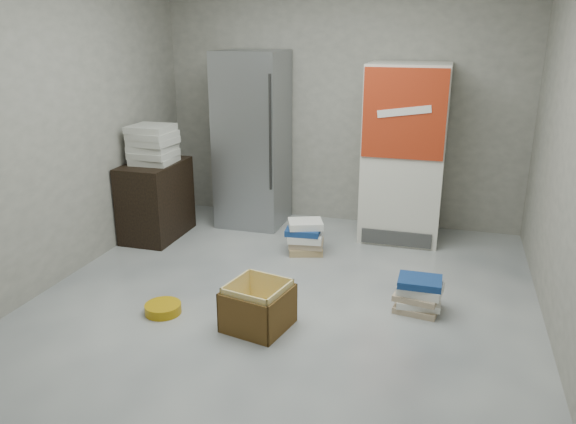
# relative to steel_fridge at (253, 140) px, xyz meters

# --- Properties ---
(ground) EXTENTS (5.00, 5.00, 0.00)m
(ground) POSITION_rel_steel_fridge_xyz_m (0.90, -2.13, -0.95)
(ground) COLOR beige
(ground) RESTS_ON ground
(room_shell) EXTENTS (4.04, 5.04, 2.82)m
(room_shell) POSITION_rel_steel_fridge_xyz_m (0.90, -2.13, 0.85)
(room_shell) COLOR #A09C90
(room_shell) RESTS_ON ground
(steel_fridge) EXTENTS (0.70, 0.72, 1.90)m
(steel_fridge) POSITION_rel_steel_fridge_xyz_m (0.00, 0.00, 0.00)
(steel_fridge) COLOR gray
(steel_fridge) RESTS_ON ground
(coke_cooler) EXTENTS (0.80, 0.73, 1.80)m
(coke_cooler) POSITION_rel_steel_fridge_xyz_m (1.65, -0.01, -0.05)
(coke_cooler) COLOR silver
(coke_cooler) RESTS_ON ground
(wood_shelf) EXTENTS (0.50, 0.80, 0.80)m
(wood_shelf) POSITION_rel_steel_fridge_xyz_m (-0.83, -0.73, -0.55)
(wood_shelf) COLOR black
(wood_shelf) RESTS_ON ground
(supply_box_stack) EXTENTS (0.43, 0.43, 0.39)m
(supply_box_stack) POSITION_rel_steel_fridge_xyz_m (-0.82, -0.73, 0.04)
(supply_box_stack) COLOR beige
(supply_box_stack) RESTS_ON wood_shelf
(phonebook_stack_main) EXTENTS (0.40, 0.36, 0.33)m
(phonebook_stack_main) POSITION_rel_steel_fridge_xyz_m (0.80, -0.75, -0.78)
(phonebook_stack_main) COLOR tan
(phonebook_stack_main) RESTS_ON ground
(phonebook_stack_side) EXTENTS (0.39, 0.32, 0.28)m
(phonebook_stack_side) POSITION_rel_steel_fridge_xyz_m (1.96, -1.66, -0.81)
(phonebook_stack_side) COLOR tan
(phonebook_stack_side) RESTS_ON ground
(cardboard_box) EXTENTS (0.52, 0.52, 0.35)m
(cardboard_box) POSITION_rel_steel_fridge_xyz_m (0.84, -2.25, -0.81)
(cardboard_box) COLOR yellow
(cardboard_box) RESTS_ON ground
(bucket_lid) EXTENTS (0.29, 0.29, 0.08)m
(bucket_lid) POSITION_rel_steel_fridge_xyz_m (0.05, -2.26, -0.91)
(bucket_lid) COLOR #BA8B0C
(bucket_lid) RESTS_ON ground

